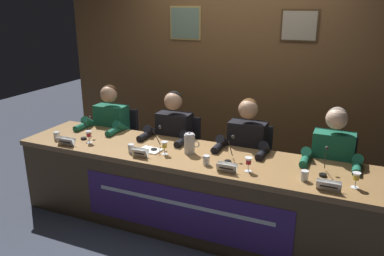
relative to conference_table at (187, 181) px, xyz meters
The scene contains 29 objects.
ground_plane 0.52m from the conference_table, 90.70° to the left, with size 12.00×12.00×0.00m, color #383D4C.
wall_back_panelled 1.72m from the conference_table, 90.06° to the left, with size 4.71×0.14×2.60m.
conference_table is the anchor object (origin of this frame).
chair_far_left 1.38m from the conference_table, 150.67° to the left, with size 0.44×0.44×0.88m.
panelist_far_left 1.31m from the conference_table, 158.34° to the left, with size 0.51×0.48×1.21m.
nameplate_far_left 1.27m from the conference_table, behind, with size 0.19×0.06×0.08m.
juice_glass_far_left 1.11m from the conference_table, behind, with size 0.06×0.06×0.12m.
water_cup_far_left 1.45m from the conference_table, behind, with size 0.06×0.06×0.08m.
microphone_far_left 1.22m from the conference_table, behind, with size 0.06×0.17×0.22m.
chair_center_left 0.79m from the conference_table, 120.73° to the left, with size 0.44×0.44×0.88m.
panelist_center_left 0.65m from the conference_table, 130.07° to the left, with size 0.51×0.48×1.21m.
nameplate_center_left 0.51m from the conference_table, 158.88° to the right, with size 0.16×0.06×0.08m.
juice_glass_center_left 0.39m from the conference_table, behind, with size 0.06×0.06×0.12m.
water_cup_center_left 0.60m from the conference_table, 169.56° to the right, with size 0.06×0.06×0.08m.
microphone_center_left 0.48m from the conference_table, 168.59° to the left, with size 0.06×0.17×0.22m.
chair_center_right 0.79m from the conference_table, 59.44° to the left, with size 0.44×0.44×0.88m.
panelist_center_right 0.65m from the conference_table, 50.12° to the left, with size 0.51×0.48×1.21m.
nameplate_center_right 0.53m from the conference_table, 19.70° to the right, with size 0.17×0.06×0.08m.
juice_glass_center_right 0.67m from the conference_table, ahead, with size 0.06×0.06×0.12m.
water_cup_center_right 0.36m from the conference_table, 19.70° to the right, with size 0.06×0.06×0.08m.
microphone_center_right 0.49m from the conference_table, 12.37° to the left, with size 0.06×0.17×0.22m.
chair_far_right 1.38m from the conference_table, 29.39° to the left, with size 0.44×0.44×0.88m.
panelist_far_right 1.31m from the conference_table, 21.71° to the left, with size 0.51×0.48×1.21m.
nameplate_far_right 1.27m from the conference_table, ahead, with size 0.18×0.06×0.08m.
juice_glass_far_right 1.45m from the conference_table, ahead, with size 0.06×0.06×0.12m.
water_cup_far_right 1.08m from the conference_table, ahead, with size 0.06×0.06×0.08m.
microphone_far_right 1.21m from the conference_table, ahead, with size 0.06×0.17×0.22m.
water_pitcher_central 0.35m from the conference_table, 103.11° to the left, with size 0.15×0.10×0.21m.
document_stack_center_left 0.46m from the conference_table, behind, with size 0.22×0.16×0.01m.
Camera 1 is at (1.34, -3.07, 2.08)m, focal length 36.18 mm.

